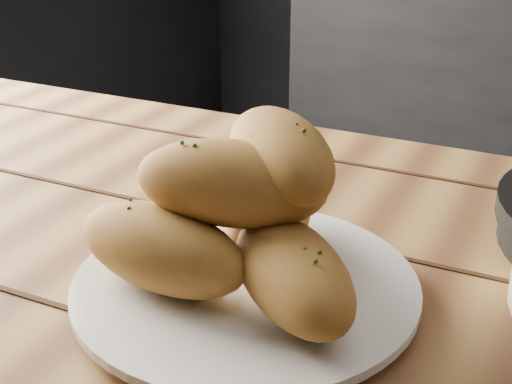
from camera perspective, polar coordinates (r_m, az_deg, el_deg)
name	(u,v)px	position (r m, az deg, el deg)	size (l,w,h in m)	color
plate	(246,288)	(0.60, -0.83, -7.71)	(0.29, 0.29, 0.02)	silver
bread_rolls	(245,215)	(0.57, -0.88, -1.85)	(0.28, 0.24, 0.14)	#A36F2D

